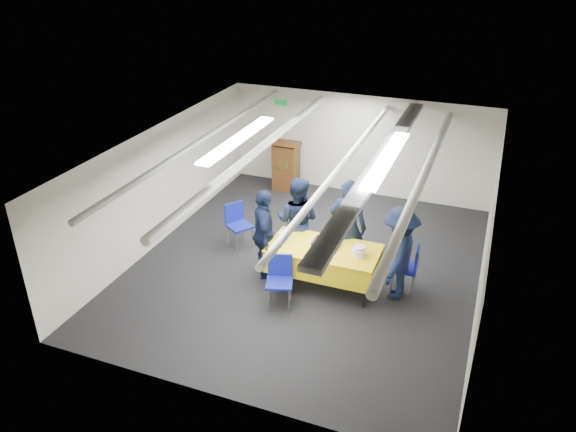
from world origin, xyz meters
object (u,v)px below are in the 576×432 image
Objects in this scene: chair_right at (410,264)px; chair_left at (237,220)px; chair_near at (280,275)px; sailor_b at (297,221)px; sheet_cake at (326,244)px; serving_table at (324,258)px; sailor_a at (348,228)px; sailor_c at (264,234)px; sailor_d at (399,253)px; podium at (286,165)px.

chair_right is 1.00× the size of chair_left.
sailor_b reaches higher than chair_near.
chair_left reaches higher than sheet_cake.
serving_table is 1.11× the size of sailor_b.
chair_near is 1.54m from sailor_a.
sailor_c reaches higher than chair_left.
sailor_b reaches higher than chair_left.
chair_right is 0.53× the size of sailor_c.
sailor_d is at bearing -129.98° from chair_right.
sailor_b is 1.02× the size of sailor_d.
chair_near is at bearing -45.23° from chair_left.
chair_right is 0.53× the size of sailor_d.
serving_table is 1.03× the size of sailor_a.
chair_right is 0.39m from sailor_d.
sailor_b is (-2.09, 0.25, 0.30)m from chair_right.
sailor_d is (1.21, 0.18, 0.26)m from serving_table.
serving_table is 4.16m from podium.
chair_near reaches higher than serving_table.
chair_left is (-3.38, 0.39, 0.00)m from chair_right.
sailor_d is at bearing -10.48° from chair_left.
serving_table is 2.13× the size of chair_near.
chair_left is at bearing -97.91° from sailor_d.
chair_left is 0.52× the size of sailor_b.
sailor_c reaches higher than podium.
sheet_cake is 4.10m from podium.
chair_right reaches higher than serving_table.
sailor_a is at bearing 67.39° from serving_table.
sailor_d is at bearing 27.41° from chair_near.
chair_near is at bearing -125.81° from serving_table.
chair_left is at bearing 173.41° from chair_right.
sailor_b is 1.01× the size of sailor_c.
chair_left is at bearing 134.77° from chair_near.
sailor_b reaches higher than podium.
sailor_b reaches higher than chair_right.
sheet_cake is 0.26× the size of sailor_a.
sailor_b is (1.37, -2.97, 0.22)m from podium.
serving_table is 2.13× the size of chair_left.
chair_near is 1.97m from sailor_d.
serving_table is at bearing 54.19° from chair_near.
chair_right and chair_left have the same top height.
serving_table is at bearing -59.95° from podium.
sailor_d is at bearing 5.09° from sheet_cake.
sailor_a is (0.23, 0.50, 0.09)m from sheet_cake.
sailor_c is at bearing 61.21° from sailor_b.
sailor_c is at bearing 129.56° from chair_near.
serving_table is 1.11m from sailor_c.
sailor_d is at bearing 153.50° from sailor_a.
serving_table is at bearing -21.31° from chair_left.
sheet_cake is 0.54× the size of chair_right.
chair_right is 3.40m from chair_left.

